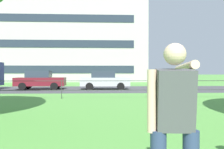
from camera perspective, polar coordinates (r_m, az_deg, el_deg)
The scene contains 6 objects.
street_strip at distance 18.90m, azimuth -1.89°, elevation -3.72°, with size 80.00×7.67×0.01m, color #424247.
park_fence at distance 12.07m, azimuth -1.48°, elevation -2.93°, with size 33.38×0.04×1.00m.
person_thrower at distance 2.35m, azimuth 15.53°, elevation -11.45°, with size 0.56×0.76×1.69m.
car_maroon_left at distance 19.60m, azimuth -17.76°, elevation -1.32°, with size 4.06×1.92×1.54m.
car_silver_far_right at distance 18.58m, azimuth -1.86°, elevation -1.40°, with size 4.04×1.89×1.54m.
apartment_building_background at distance 39.79m, azimuth -12.27°, elevation 9.41°, with size 27.02×12.90×15.11m.
Camera 1 is at (-0.24, 2.43, 1.40)m, focal length 35.98 mm.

